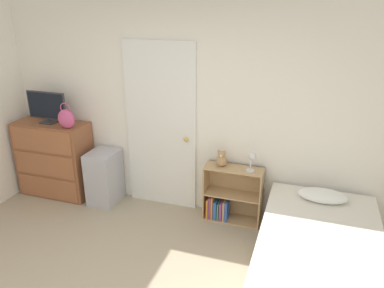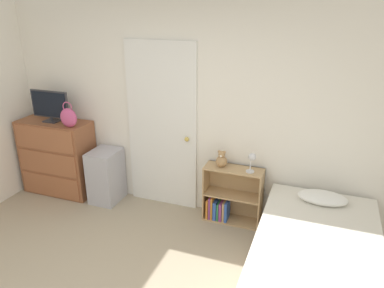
# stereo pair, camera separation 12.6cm
# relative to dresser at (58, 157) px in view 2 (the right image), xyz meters

# --- Properties ---
(wall_back) EXTENTS (10.00, 0.06, 2.55)m
(wall_back) POSITION_rel_dresser_xyz_m (1.74, 0.27, 0.76)
(wall_back) COLOR white
(wall_back) RESTS_ON ground_plane
(door_closed) EXTENTS (0.91, 0.09, 2.10)m
(door_closed) POSITION_rel_dresser_xyz_m (1.48, 0.22, 0.54)
(door_closed) COLOR white
(door_closed) RESTS_ON ground_plane
(dresser) EXTENTS (0.98, 0.44, 1.02)m
(dresser) POSITION_rel_dresser_xyz_m (0.00, 0.00, 0.00)
(dresser) COLOR brown
(dresser) RESTS_ON ground_plane
(tv) EXTENTS (0.56, 0.16, 0.41)m
(tv) POSITION_rel_dresser_xyz_m (-0.01, -0.00, 0.73)
(tv) COLOR #2D2D33
(tv) RESTS_ON dresser
(handbag) EXTENTS (0.23, 0.13, 0.33)m
(handbag) POSITION_rel_dresser_xyz_m (0.35, -0.11, 0.64)
(handbag) COLOR #C64C7F
(handbag) RESTS_ON dresser
(storage_bin) EXTENTS (0.35, 0.43, 0.70)m
(storage_bin) POSITION_rel_dresser_xyz_m (0.74, 0.00, -0.16)
(storage_bin) COLOR #ADADB7
(storage_bin) RESTS_ON ground_plane
(bookshelf) EXTENTS (0.69, 0.26, 0.70)m
(bookshelf) POSITION_rel_dresser_xyz_m (2.38, 0.10, -0.23)
(bookshelf) COLOR tan
(bookshelf) RESTS_ON ground_plane
(teddy_bear) EXTENTS (0.13, 0.13, 0.20)m
(teddy_bear) POSITION_rel_dresser_xyz_m (2.29, 0.09, 0.27)
(teddy_bear) COLOR tan
(teddy_bear) RESTS_ON bookshelf
(desk_lamp) EXTENTS (0.11, 0.11, 0.24)m
(desk_lamp) POSITION_rel_dresser_xyz_m (2.65, 0.05, 0.35)
(desk_lamp) COLOR silver
(desk_lamp) RESTS_ON bookshelf
(bed) EXTENTS (1.13, 1.98, 0.65)m
(bed) POSITION_rel_dresser_xyz_m (3.44, -0.76, -0.24)
(bed) COLOR brown
(bed) RESTS_ON ground_plane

